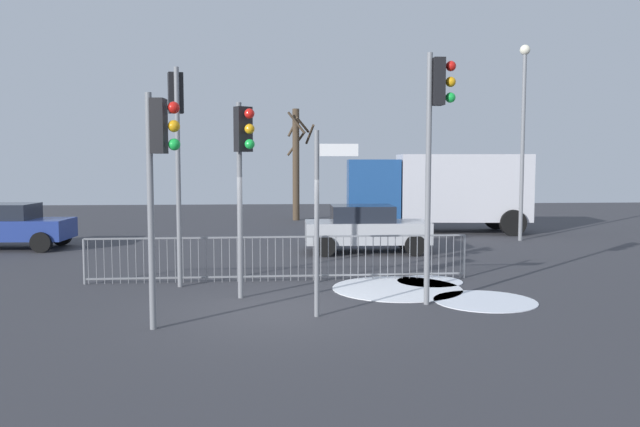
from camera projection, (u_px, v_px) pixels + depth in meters
The scene contains 15 objects.
ground_plane at pixel (281, 309), 12.09m from camera, with size 60.00×60.00×0.00m, color #38383D.
traffic_light_mid_left at pixel (176, 128), 14.10m from camera, with size 0.37×0.55×4.89m.
traffic_light_foreground_left at pixel (436, 122), 12.22m from camera, with size 0.57×0.32×4.90m.
traffic_light_rear_right at pixel (243, 155), 12.74m from camera, with size 0.43×0.50×4.02m.
traffic_light_foreground_right at pixel (159, 157), 10.42m from camera, with size 0.57×0.34×3.95m.
direction_sign_post at pixel (320, 214), 11.37m from camera, with size 0.79×0.09×3.38m.
pedestrian_guard_railing at pixel (279, 258), 14.90m from camera, with size 9.01×0.23×1.07m.
car_blue_mid at pixel (8, 225), 20.37m from camera, with size 3.86×2.04×1.47m.
car_silver_trailing at pixel (366, 228), 19.61m from camera, with size 3.83×1.98×1.47m.
delivery_truck at pixel (439, 189), 25.13m from camera, with size 7.21×3.19×3.10m.
street_lamp at pixel (523, 122), 22.26m from camera, with size 0.36×0.36×6.89m.
bare_tree_left at pixel (297, 161), 30.27m from camera, with size 1.30×1.51×5.33m.
snow_patch_kerb at pixel (430, 281), 14.86m from camera, with size 1.53×1.53×0.01m, color white.
snow_patch_island at pixel (485, 301), 12.77m from camera, with size 2.07×2.07×0.01m, color white.
snow_patch_verge at pixel (397, 288), 14.04m from camera, with size 2.88×2.88×0.01m, color white.
Camera 1 is at (-0.09, -11.92, 2.82)m, focal length 35.49 mm.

